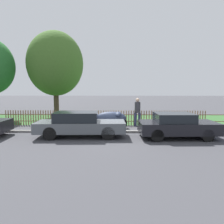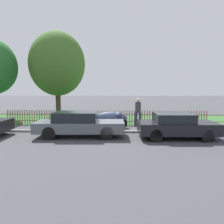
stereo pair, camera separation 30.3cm
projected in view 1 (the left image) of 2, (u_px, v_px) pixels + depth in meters
The scene contains 9 objects.
ground_plane at pixel (103, 133), 12.36m from camera, with size 120.00×120.00×0.00m, color #424247.
kerb_stone at pixel (103, 132), 12.45m from camera, with size 43.81×0.20×0.12m, color gray.
grass_strip at pixel (107, 119), 17.92m from camera, with size 43.81×6.19×0.01m, color #33602D.
park_fence at pixel (105, 118), 14.81m from camera, with size 43.81×0.05×1.03m.
parked_car_navy_estate at pixel (80, 124), 11.32m from camera, with size 4.62×1.84×1.30m.
parked_car_red_compact at pixel (177, 125), 11.09m from camera, with size 3.92×1.94×1.27m.
covered_motorcycle at pixel (112, 118), 13.90m from camera, with size 2.07×0.89×1.04m.
tree_mid_park at pixel (55, 64), 18.59m from camera, with size 4.74×4.74×7.33m.
pedestrian_near_fence at pixel (137, 111), 14.39m from camera, with size 0.43×0.40×1.87m.
Camera 1 is at (0.74, -12.14, 2.53)m, focal length 35.00 mm.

